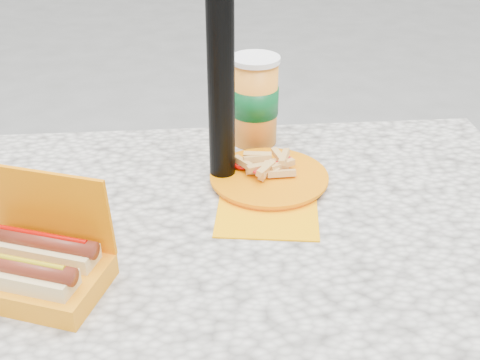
{
  "coord_description": "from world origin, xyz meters",
  "views": [
    {
      "loc": [
        -0.05,
        -0.87,
        1.34
      ],
      "look_at": [
        0.03,
        0.07,
        0.8
      ],
      "focal_mm": 45.0,
      "sensor_mm": 36.0,
      "label": 1
    }
  ],
  "objects": [
    {
      "name": "soda_cup",
      "position": [
        0.08,
        0.32,
        0.85
      ],
      "size": [
        0.1,
        0.1,
        0.19
      ],
      "rotation": [
        0.0,
        0.0,
        -0.24
      ],
      "color": "orange",
      "rests_on": "picnic_table"
    },
    {
      "name": "hotdog_box",
      "position": [
        -0.3,
        -0.14,
        0.79
      ],
      "size": [
        0.24,
        0.2,
        0.17
      ],
      "rotation": [
        0.0,
        0.0,
        -0.36
      ],
      "color": "orange",
      "rests_on": "picnic_table"
    },
    {
      "name": "picnic_table",
      "position": [
        0.0,
        0.0,
        0.64
      ],
      "size": [
        1.2,
        0.8,
        0.75
      ],
      "color": "beige",
      "rests_on": "ground"
    },
    {
      "name": "fries_plate",
      "position": [
        0.09,
        0.13,
        0.76
      ],
      "size": [
        0.23,
        0.32,
        0.05
      ],
      "rotation": [
        0.0,
        0.0,
        0.14
      ],
      "color": "#FF9F00",
      "rests_on": "picnic_table"
    }
  ]
}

